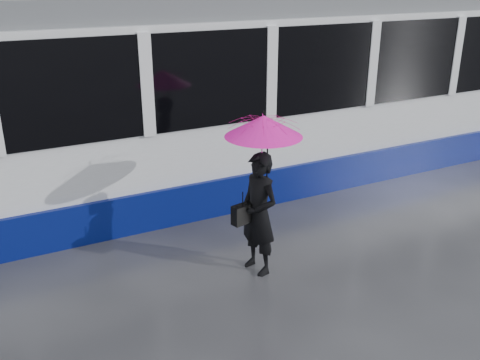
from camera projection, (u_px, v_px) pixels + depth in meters
ground at (245, 252)px, 7.51m from camera, size 90.00×90.00×0.00m
rails at (180, 191)px, 9.57m from camera, size 34.00×1.51×0.02m
tram at (348, 82)px, 10.53m from camera, size 26.00×2.56×3.35m
woman at (259, 214)px, 6.78m from camera, size 0.50×0.66×1.62m
umbrella at (263, 141)px, 6.45m from camera, size 1.13×1.13×1.09m
handbag at (243, 214)px, 6.68m from camera, size 0.31×0.18×0.43m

